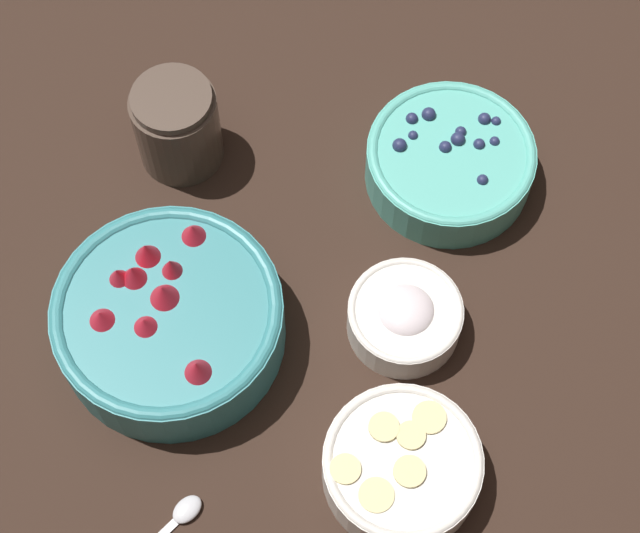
# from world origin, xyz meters

# --- Properties ---
(ground_plane) EXTENTS (4.00, 4.00, 0.00)m
(ground_plane) POSITION_xyz_m (0.00, 0.00, 0.00)
(ground_plane) COLOR black
(bowl_strawberries) EXTENTS (0.23, 0.23, 0.10)m
(bowl_strawberries) POSITION_xyz_m (-0.08, 0.01, 0.04)
(bowl_strawberries) COLOR teal
(bowl_strawberries) RESTS_ON ground_plane
(bowl_blueberries) EXTENTS (0.18, 0.18, 0.06)m
(bowl_blueberries) POSITION_xyz_m (0.27, 0.07, 0.03)
(bowl_blueberries) COLOR #56B7A8
(bowl_blueberries) RESTS_ON ground_plane
(bowl_bananas) EXTENTS (0.15, 0.15, 0.05)m
(bowl_bananas) POSITION_xyz_m (0.07, -0.22, 0.03)
(bowl_bananas) COLOR silver
(bowl_bananas) RESTS_ON ground_plane
(bowl_cream) EXTENTS (0.12, 0.12, 0.05)m
(bowl_cream) POSITION_xyz_m (0.14, -0.08, 0.03)
(bowl_cream) COLOR silver
(bowl_cream) RESTS_ON ground_plane
(jar_chocolate) EXTENTS (0.09, 0.09, 0.11)m
(jar_chocolate) POSITION_xyz_m (0.01, 0.22, 0.05)
(jar_chocolate) COLOR #4C3D33
(jar_chocolate) RESTS_ON ground_plane
(spoon) EXTENTS (0.13, 0.06, 0.01)m
(spoon) POSITION_xyz_m (-0.15, -0.18, 0.00)
(spoon) COLOR silver
(spoon) RESTS_ON ground_plane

